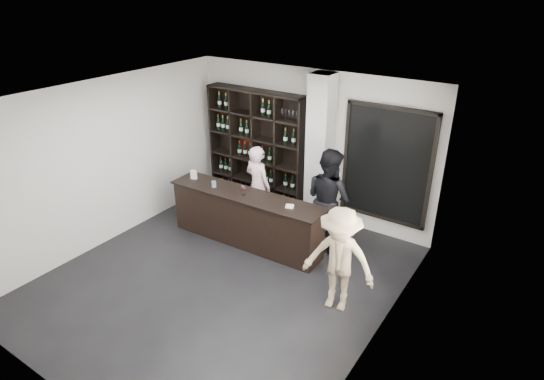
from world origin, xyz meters
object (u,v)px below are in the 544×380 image
Objects in this scene: taster_pink at (258,185)px; tasting_counter at (246,219)px; taster_black at (328,199)px; customer at (339,260)px; wine_shelf at (256,149)px.

tasting_counter is at bearing 118.17° from taster_pink.
customer is (0.92, -1.45, -0.11)m from taster_black.
customer reaches higher than taster_pink.
taster_pink is 1.50m from taster_black.
wine_shelf reaches higher than taster_black.
taster_black reaches higher than taster_pink.
taster_pink is 0.98× the size of customer.
taster_pink is at bearing 19.77° from taster_black.
customer is at bearing 157.62° from taster_pink.
wine_shelf reaches higher than tasting_counter.
customer reaches higher than tasting_counter.
wine_shelf reaches higher than customer.
wine_shelf is 2.17m from taster_black.
tasting_counter is 1.50m from taster_black.
taster_black is (1.50, 0.00, 0.12)m from taster_pink.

